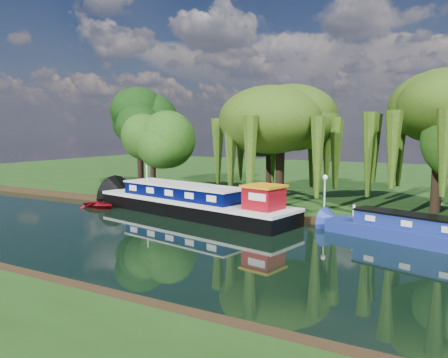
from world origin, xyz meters
The scene contains 13 objects.
ground centered at (0.00, 0.00, 0.00)m, with size 120.00×120.00×0.00m, color black.
far_bank centered at (0.00, 34.00, 0.23)m, with size 120.00×52.00×0.45m, color #17340E.
dutch_barge centered at (-8.11, 6.93, 0.87)m, with size 16.99×6.89×3.50m.
narrowboat centered at (7.60, 5.81, 0.61)m, with size 11.79×5.14×1.71m.
red_dinghy centered at (-16.07, 5.69, 0.00)m, with size 2.18×3.06×0.63m, color maroon.
willow_left centered at (-3.70, 12.63, 6.72)m, with size 7.20×7.20×8.63m.
willow_right centered at (7.27, 13.93, 7.00)m, with size 7.37×7.37×8.98m.
tree_far_left centered at (-15.45, 11.70, 5.30)m, with size 4.39×4.39×7.08m.
tree_far_back centered at (-19.32, 14.58, 6.61)m, with size 5.25×5.25×8.83m.
tree_far_mid centered at (-6.14, 16.19, 6.23)m, with size 5.12×5.12×8.38m.
lamppost centered at (0.50, 10.50, 2.42)m, with size 0.36×0.36×2.56m.
mooring_posts centered at (-0.50, 8.40, 0.95)m, with size 19.16×0.16×1.00m.
reeds_near centered at (6.87, -7.57, 0.55)m, with size 33.70×1.50×1.10m.
Camera 1 is at (9.04, -19.07, 6.08)m, focal length 35.00 mm.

